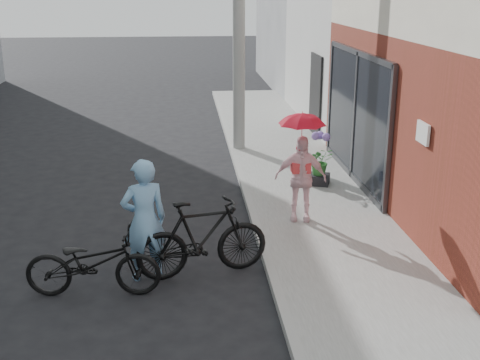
{
  "coord_description": "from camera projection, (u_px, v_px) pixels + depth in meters",
  "views": [
    {
      "loc": [
        -0.19,
        -7.75,
        3.81
      ],
      "look_at": [
        0.6,
        0.52,
        1.1
      ],
      "focal_mm": 45.0,
      "sensor_mm": 36.0,
      "label": 1
    }
  ],
  "objects": [
    {
      "name": "kimono_woman",
      "position": [
        300.0,
        178.0,
        9.71
      ],
      "size": [
        0.88,
        0.49,
        1.41
      ],
      "primitive_type": "imported",
      "rotation": [
        0.0,
        0.0,
        -0.18
      ],
      "color": "silver",
      "rests_on": "sidewalk"
    },
    {
      "name": "potted_plant",
      "position": [
        320.0,
        161.0,
        11.52
      ],
      "size": [
        0.49,
        0.42,
        0.54
      ],
      "primitive_type": "imported",
      "color": "#2D6F2C",
      "rests_on": "planter"
    },
    {
      "name": "sidewalk",
      "position": [
        316.0,
        208.0,
        10.6
      ],
      "size": [
        2.2,
        24.0,
        0.12
      ],
      "primitive_type": "cube",
      "color": "gray",
      "rests_on": "ground"
    },
    {
      "name": "parasol",
      "position": [
        302.0,
        116.0,
        9.39
      ],
      "size": [
        0.73,
        0.73,
        0.64
      ],
      "primitive_type": "imported",
      "color": "red",
      "rests_on": "kimono_woman"
    },
    {
      "name": "officer",
      "position": [
        144.0,
        220.0,
        7.95
      ],
      "size": [
        0.7,
        0.56,
        1.68
      ],
      "primitive_type": "imported",
      "rotation": [
        0.0,
        0.0,
        3.43
      ],
      "color": "#75A7D0",
      "rests_on": "ground"
    },
    {
      "name": "bike_right",
      "position": [
        202.0,
        238.0,
        8.12
      ],
      "size": [
        1.89,
        0.88,
        1.09
      ],
      "primitive_type": "imported",
      "rotation": [
        0.0,
        0.0,
        1.78
      ],
      "color": "black",
      "rests_on": "ground"
    },
    {
      "name": "planter",
      "position": [
        320.0,
        179.0,
        11.64
      ],
      "size": [
        0.47,
        0.47,
        0.19
      ],
      "primitive_type": "cube",
      "rotation": [
        0.0,
        0.0,
        -0.34
      ],
      "color": "black",
      "rests_on": "sidewalk"
    },
    {
      "name": "curb",
      "position": [
        251.0,
        210.0,
        10.49
      ],
      "size": [
        0.12,
        24.0,
        0.12
      ],
      "primitive_type": "cube",
      "color": "#9E9E99",
      "rests_on": "ground"
    },
    {
      "name": "ground",
      "position": [
        201.0,
        266.0,
        8.53
      ],
      "size": [
        80.0,
        80.0,
        0.0
      ],
      "primitive_type": "plane",
      "color": "black",
      "rests_on": "ground"
    },
    {
      "name": "bike_left",
      "position": [
        93.0,
        263.0,
        7.61
      ],
      "size": [
        1.75,
        0.71,
        0.9
      ],
      "primitive_type": "imported",
      "rotation": [
        0.0,
        0.0,
        1.5
      ],
      "color": "black",
      "rests_on": "ground"
    }
  ]
}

